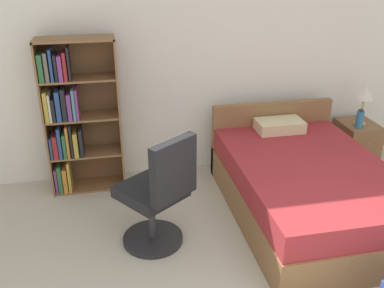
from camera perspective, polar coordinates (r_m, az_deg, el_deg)
The scene contains 7 objects.
wall_back at distance 4.75m, azimuth 3.26°, elevation 11.54°, with size 9.00×0.06×2.60m.
bookshelf at distance 4.51m, azimuth -15.58°, elevation 3.38°, with size 0.75×0.33×1.61m.
bed at distance 4.28m, azimuth 14.83°, elevation -5.37°, with size 1.38×2.06×0.82m.
office_chair at distance 3.59m, azimuth -4.50°, elevation -6.95°, with size 0.70×0.72×1.06m.
nightstand at distance 5.47m, azimuth 20.99°, elevation 0.13°, with size 0.40×0.49×0.51m.
table_lamp at distance 5.24m, azimuth 22.06°, elevation 6.18°, with size 0.20×0.20×0.47m.
water_bottle at distance 5.21m, azimuth 21.45°, elevation 3.11°, with size 0.08×0.08×0.22m.
Camera 1 is at (-1.19, -1.24, 2.37)m, focal length 40.00 mm.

